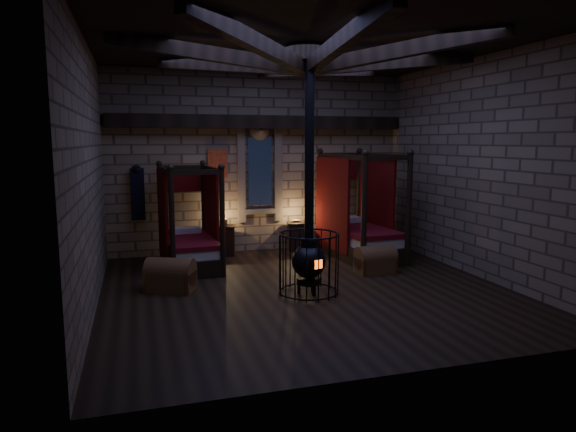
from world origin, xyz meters
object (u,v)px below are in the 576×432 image
object	(u,v)px
bed_right	(359,232)
trunk_right	(375,261)
trunk_left	(171,276)
stove	(309,258)
bed_left	(190,243)

from	to	relation	value
bed_right	trunk_right	xyz separation A→B (m)	(-0.27, -1.43, -0.33)
bed_right	trunk_right	world-z (taller)	bed_right
bed_right	trunk_left	distance (m)	4.56
stove	trunk_left	bearing A→B (deg)	142.65
bed_left	trunk_right	size ratio (longest dim) A/B	2.68
trunk_left	stove	bearing A→B (deg)	3.85
bed_right	trunk_right	size ratio (longest dim) A/B	2.99
trunk_right	bed_right	bearing A→B (deg)	77.55
bed_left	stove	size ratio (longest dim) A/B	0.52
bed_left	trunk_right	bearing A→B (deg)	-27.31
bed_right	stove	xyz separation A→B (m)	(-2.01, -2.40, 0.06)
trunk_right	stove	xyz separation A→B (m)	(-1.74, -0.97, 0.39)
trunk_left	trunk_right	world-z (taller)	trunk_left
bed_right	stove	bearing A→B (deg)	-134.88
trunk_right	stove	size ratio (longest dim) A/B	0.19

